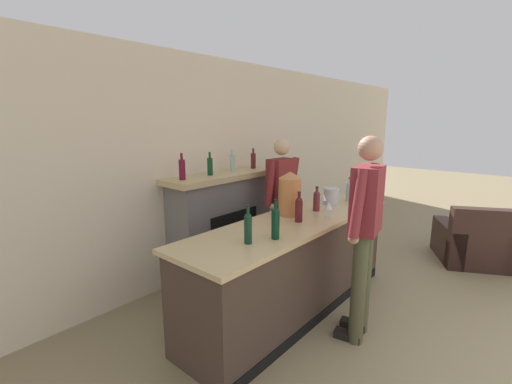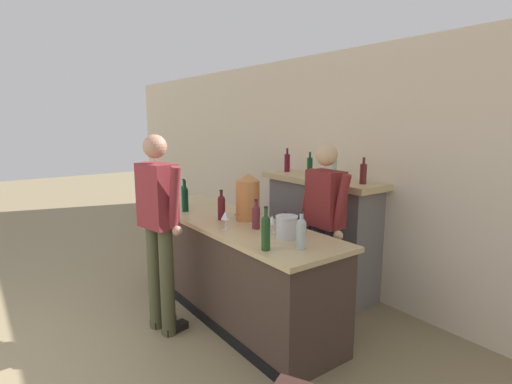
# 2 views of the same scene
# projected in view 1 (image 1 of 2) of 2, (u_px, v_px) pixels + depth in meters

# --- Properties ---
(wall_back_panel) EXTENTS (12.00, 0.07, 2.75)m
(wall_back_panel) POSITION_uv_depth(u_px,v_px,m) (211.00, 167.00, 4.48)
(wall_back_panel) COLOR beige
(wall_back_panel) RESTS_ON ground_plane
(bar_counter) EXTENTS (2.81, 0.79, 0.98)m
(bar_counter) POSITION_uv_depth(u_px,v_px,m) (294.00, 265.00, 3.59)
(bar_counter) COLOR #423128
(bar_counter) RESTS_ON ground_plane
(fireplace_stone) EXTENTS (1.58, 0.52, 1.62)m
(fireplace_stone) POSITION_uv_depth(u_px,v_px,m) (222.00, 223.00, 4.41)
(fireplace_stone) COLOR slate
(fireplace_stone) RESTS_ON ground_plane
(armchair_black) EXTENTS (1.20, 1.17, 0.86)m
(armchair_black) POSITION_uv_depth(u_px,v_px,m) (474.00, 245.00, 4.79)
(armchair_black) COLOR #301D18
(armchair_black) RESTS_ON ground_plane
(potted_plant_corner) EXTENTS (0.37, 0.39, 0.68)m
(potted_plant_corner) POSITION_uv_depth(u_px,v_px,m) (350.00, 214.00, 6.41)
(potted_plant_corner) COLOR #4E4044
(potted_plant_corner) RESTS_ON ground_plane
(person_customer) EXTENTS (0.65, 0.36, 1.85)m
(person_customer) POSITION_uv_depth(u_px,v_px,m) (364.00, 230.00, 2.99)
(person_customer) COLOR #47472D
(person_customer) RESTS_ON ground_plane
(person_bartender) EXTENTS (0.66, 0.32, 1.75)m
(person_bartender) POSITION_uv_depth(u_px,v_px,m) (281.00, 199.00, 4.42)
(person_bartender) COLOR #313745
(person_bartender) RESTS_ON ground_plane
(copper_dispenser) EXTENTS (0.24, 0.28, 0.47)m
(copper_dispenser) POSITION_uv_depth(u_px,v_px,m) (290.00, 193.00, 3.62)
(copper_dispenser) COLOR #BF783F
(copper_dispenser) RESTS_ON bar_counter
(ice_bucket_steel) EXTENTS (0.19, 0.19, 0.19)m
(ice_bucket_steel) POSITION_uv_depth(u_px,v_px,m) (331.00, 196.00, 4.13)
(ice_bucket_steel) COLOR silver
(ice_bucket_steel) RESTS_ON bar_counter
(wine_bottle_riesling_slim) EXTENTS (0.07, 0.07, 0.35)m
(wine_bottle_riesling_slim) POSITION_uv_depth(u_px,v_px,m) (275.00, 222.00, 2.90)
(wine_bottle_riesling_slim) COLOR black
(wine_bottle_riesling_slim) RESTS_ON bar_counter
(wine_bottle_merlot_tall) EXTENTS (0.07, 0.07, 0.35)m
(wine_bottle_merlot_tall) POSITION_uv_depth(u_px,v_px,m) (363.00, 193.00, 4.01)
(wine_bottle_merlot_tall) COLOR #1E401D
(wine_bottle_merlot_tall) RESTS_ON bar_counter
(wine_bottle_rose_blush) EXTENTS (0.07, 0.07, 0.32)m
(wine_bottle_rose_blush) POSITION_uv_depth(u_px,v_px,m) (248.00, 227.00, 2.79)
(wine_bottle_rose_blush) COLOR #0F3121
(wine_bottle_rose_blush) RESTS_ON bar_counter
(wine_bottle_port_short) EXTENTS (0.08, 0.08, 0.30)m
(wine_bottle_port_short) POSITION_uv_depth(u_px,v_px,m) (349.00, 190.00, 4.27)
(wine_bottle_port_short) COLOR #A0B1AF
(wine_bottle_port_short) RESTS_ON bar_counter
(wine_bottle_cabernet_heavy) EXTENTS (0.08, 0.08, 0.31)m
(wine_bottle_cabernet_heavy) POSITION_uv_depth(u_px,v_px,m) (299.00, 208.00, 3.39)
(wine_bottle_cabernet_heavy) COLOR #51161C
(wine_bottle_cabernet_heavy) RESTS_ON bar_counter
(wine_bottle_burgundy_dark) EXTENTS (0.07, 0.07, 0.28)m
(wine_bottle_burgundy_dark) POSITION_uv_depth(u_px,v_px,m) (317.00, 200.00, 3.80)
(wine_bottle_burgundy_dark) COLOR maroon
(wine_bottle_burgundy_dark) RESTS_ON bar_counter
(wine_glass_by_dispenser) EXTENTS (0.08, 0.08, 0.16)m
(wine_glass_by_dispenser) POSITION_uv_depth(u_px,v_px,m) (323.00, 198.00, 3.98)
(wine_glass_by_dispenser) COLOR silver
(wine_glass_by_dispenser) RESTS_ON bar_counter
(wine_glass_mid_counter) EXTENTS (0.09, 0.09, 0.17)m
(wine_glass_mid_counter) POSITION_uv_depth(u_px,v_px,m) (329.00, 206.00, 3.54)
(wine_glass_mid_counter) COLOR silver
(wine_glass_mid_counter) RESTS_ON bar_counter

